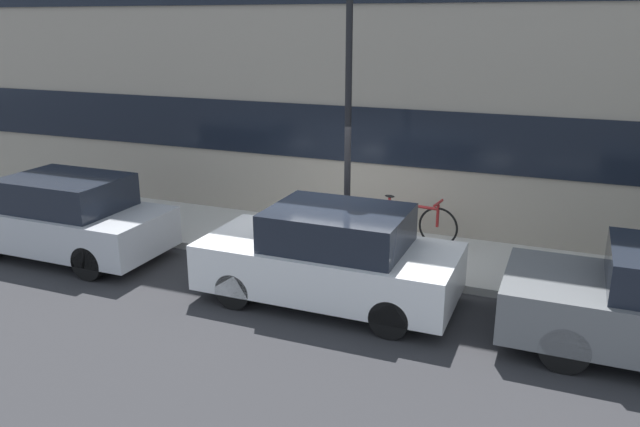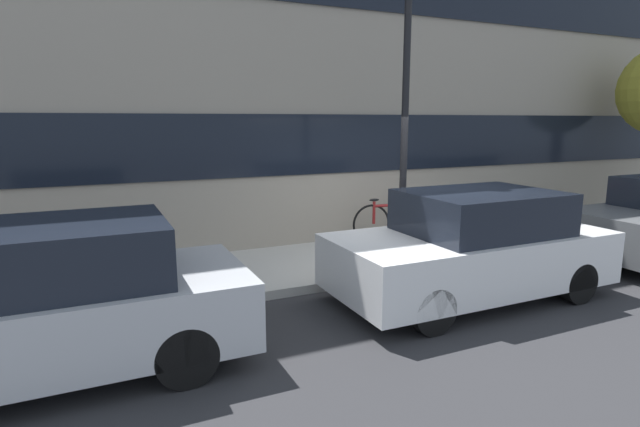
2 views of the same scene
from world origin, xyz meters
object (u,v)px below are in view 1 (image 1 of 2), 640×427
(parked_car_silver, at_px, (64,217))
(fire_hydrant, at_px, (89,205))
(parked_car_white, at_px, (331,257))
(lamp_post, at_px, (348,94))
(bicycle, at_px, (412,220))

(parked_car_silver, height_order, fire_hydrant, parked_car_silver)
(parked_car_white, bearing_deg, lamp_post, -80.02)
(parked_car_white, height_order, bicycle, parked_car_white)
(parked_car_silver, height_order, parked_car_white, parked_car_silver)
(parked_car_silver, relative_size, fire_hydrant, 5.30)
(parked_car_white, bearing_deg, bicycle, -101.72)
(parked_car_silver, height_order, lamp_post, lamp_post)
(parked_car_silver, xyz_separation_m, fire_hydrant, (-0.74, 1.41, -0.22))
(fire_hydrant, height_order, lamp_post, lamp_post)
(bicycle, bearing_deg, parked_car_silver, -147.79)
(bicycle, bearing_deg, lamp_post, -113.71)
(lamp_post, bearing_deg, parked_car_silver, -164.58)
(fire_hydrant, xyz_separation_m, lamp_post, (5.71, -0.04, 2.51))
(lamp_post, bearing_deg, bicycle, 59.51)
(parked_car_white, distance_m, lamp_post, 2.68)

